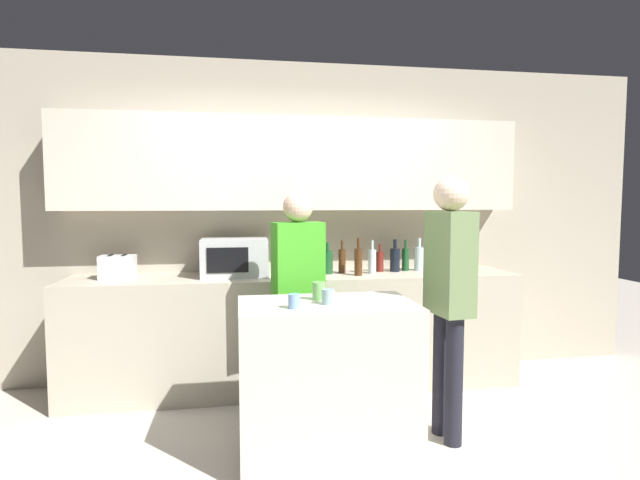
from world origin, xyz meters
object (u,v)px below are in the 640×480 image
(potted_plant, at_px, (462,248))
(bottle_6, at_px, (405,259))
(bottle_3, at_px, (372,261))
(bottle_4, at_px, (380,261))
(bottle_5, at_px, (395,259))
(bottle_0, at_px, (328,262))
(person_left, at_px, (449,284))
(bottle_2, at_px, (358,261))
(cup_1, at_px, (328,297))
(cup_2, at_px, (294,301))
(person_center, at_px, (298,286))
(microwave, at_px, (234,257))
(toaster, at_px, (118,267))
(bottle_1, at_px, (342,260))
(bottle_7, at_px, (419,258))
(cup_0, at_px, (319,291))

(potted_plant, relative_size, bottle_6, 1.48)
(bottle_3, height_order, bottle_4, bottle_3)
(bottle_5, bearing_deg, bottle_0, -176.37)
(person_left, bearing_deg, bottle_3, 5.74)
(bottle_2, relative_size, cup_1, 3.41)
(bottle_2, distance_m, bottle_5, 0.40)
(bottle_6, distance_m, cup_2, 1.77)
(bottle_4, relative_size, person_center, 0.15)
(cup_2, bearing_deg, bottle_5, 52.80)
(cup_2, bearing_deg, microwave, 104.24)
(microwave, xyz_separation_m, toaster, (-0.89, 0.00, -0.06))
(microwave, bearing_deg, toaster, 179.90)
(bottle_5, relative_size, cup_2, 3.40)
(bottle_1, relative_size, cup_1, 3.11)
(toaster, distance_m, bottle_3, 2.01)
(cup_1, bearing_deg, person_center, 99.28)
(bottle_3, xyz_separation_m, bottle_7, (0.45, 0.11, 0.00))
(bottle_0, xyz_separation_m, cup_0, (-0.25, -1.08, -0.04))
(bottle_7, bearing_deg, person_center, -149.41)
(bottle_5, bearing_deg, person_left, -90.51)
(bottle_5, bearing_deg, bottle_4, 170.77)
(cup_2, bearing_deg, person_center, 81.29)
(bottle_5, bearing_deg, person_center, -144.70)
(potted_plant, xyz_separation_m, cup_0, (-1.43, -1.09, -0.14))
(potted_plant, distance_m, cup_2, 2.07)
(toaster, xyz_separation_m, cup_1, (1.43, -1.23, -0.04))
(bottle_0, relative_size, bottle_6, 0.98)
(bottle_1, xyz_separation_m, bottle_7, (0.69, 0.03, 0.00))
(potted_plant, distance_m, person_left, 1.26)
(bottle_0, bearing_deg, potted_plant, 0.38)
(bottle_4, xyz_separation_m, cup_0, (-0.71, -1.14, -0.03))
(potted_plant, xyz_separation_m, bottle_1, (-1.05, 0.02, -0.09))
(cup_0, bearing_deg, bottle_7, 47.11)
(potted_plant, height_order, bottle_2, potted_plant)
(bottle_4, relative_size, person_left, 0.14)
(bottle_5, xyz_separation_m, bottle_7, (0.23, 0.03, 0.00))
(toaster, bearing_deg, cup_2, -46.93)
(potted_plant, xyz_separation_m, bottle_7, (-0.36, 0.06, -0.09))
(bottle_4, bearing_deg, person_center, -139.71)
(bottle_6, height_order, person_left, person_left)
(bottle_0, relative_size, person_center, 0.16)
(cup_1, xyz_separation_m, person_center, (-0.10, 0.61, -0.03))
(bottle_3, distance_m, bottle_4, 0.14)
(cup_2, height_order, person_center, person_center)
(bottle_7, bearing_deg, bottle_2, -161.18)
(bottle_2, bearing_deg, person_center, -139.27)
(bottle_6, relative_size, bottle_7, 0.95)
(potted_plant, distance_m, cup_0, 1.80)
(bottle_1, distance_m, bottle_2, 0.19)
(bottle_6, bearing_deg, person_left, -95.72)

